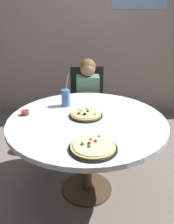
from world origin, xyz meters
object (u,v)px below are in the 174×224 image
Objects in this scene: diner_child at (88,111)px; pizza_cheese at (93,147)px; dining_table at (87,128)px; chair_wooden at (87,102)px; pizza_veggie at (86,114)px; soda_cup at (66,98)px; sauce_bowl at (25,113)px.

diner_child is 1.28m from pizza_cheese.
dining_table is 4.01× the size of pizza_cheese.
pizza_veggie is (-0.00, -0.89, 0.24)m from chair_wooden.
pizza_veggie is at bearing -50.51° from soda_cup.
sauce_bowl is at bearing 136.80° from pizza_cheese.
dining_table is at bearing -56.47° from soda_cup.
chair_wooden is at bearing 93.61° from diner_child.
diner_child is at bearing 91.89° from pizza_cheese.
diner_child is (0.01, 0.78, -0.18)m from dining_table.
soda_cup is 4.38× the size of sauce_bowl.
chair_wooden is 1.45m from pizza_cheese.
dining_table is 0.80m from diner_child.
sauce_bowl is at bearing -121.97° from chair_wooden.
diner_child is 0.76m from pizza_veggie.
chair_wooden is at bearing 58.03° from sauce_bowl.
diner_child reaches higher than sauce_bowl.
soda_cup is at bearing 123.53° from dining_table.
soda_cup is 0.41m from sauce_bowl.
pizza_cheese is 0.82m from sauce_bowl.
pizza_veggie is 0.31m from soda_cup.
dining_table is 1.26× the size of diner_child.
diner_child is 3.53× the size of soda_cup.
dining_table is 0.47m from pizza_cheese.
dining_table is at bearing 95.71° from pizza_cheese.
chair_wooden reaches higher than pizza_veggie.
pizza_cheese is (0.04, -1.24, 0.28)m from diner_child.
pizza_cheese reaches higher than dining_table.
soda_cup is (-0.21, -0.47, 0.35)m from diner_child.
chair_wooden is at bearing 73.07° from soda_cup.
sauce_bowl is (-0.55, -0.69, 0.29)m from diner_child.
diner_child is 0.93m from sauce_bowl.
chair_wooden reaches higher than sauce_bowl.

